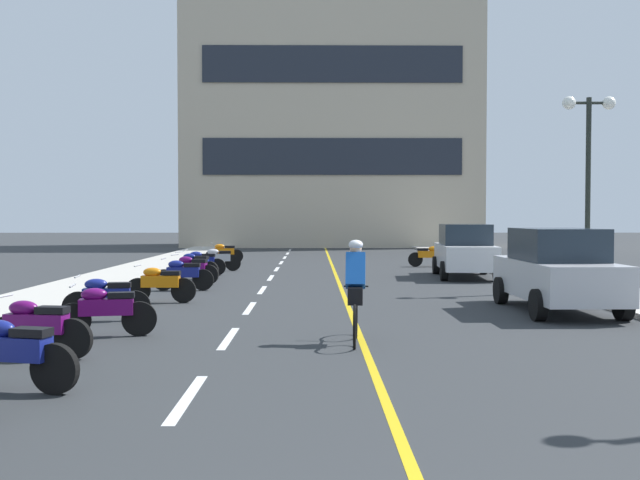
{
  "coord_description": "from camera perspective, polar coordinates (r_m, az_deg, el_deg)",
  "views": [
    {
      "loc": [
        -0.56,
        -2.07,
        2.07
      ],
      "look_at": [
        -0.33,
        21.58,
        1.3
      ],
      "focal_mm": 39.94,
      "sensor_mm": 36.0,
      "label": 1
    }
  ],
  "objects": [
    {
      "name": "motorcycle_8",
      "position": [
        22.29,
        -10.25,
        -2.28
      ],
      "size": [
        1.69,
        0.62,
        0.92
      ],
      "color": "black",
      "rests_on": "ground"
    },
    {
      "name": "curb_left",
      "position": [
        26.98,
        -14.82,
        -2.47
      ],
      "size": [
        2.4,
        72.0,
        0.12
      ],
      "primitive_type": "cube",
      "color": "#B7B2A8",
      "rests_on": "ground"
    },
    {
      "name": "motorcycle_4",
      "position": [
        12.84,
        -16.8,
        -5.37
      ],
      "size": [
        1.69,
        0.61,
        0.92
      ],
      "color": "black",
      "rests_on": "ground"
    },
    {
      "name": "motorcycle_11",
      "position": [
        27.4,
        -8.17,
        -1.5
      ],
      "size": [
        1.69,
        0.6,
        0.92
      ],
      "color": "black",
      "rests_on": "ground"
    },
    {
      "name": "motorcycle_3",
      "position": [
        11.23,
        -21.82,
        -6.45
      ],
      "size": [
        1.7,
        0.6,
        0.92
      ],
      "color": "black",
      "rests_on": "ground"
    },
    {
      "name": "motorcycle_5",
      "position": [
        14.74,
        -16.78,
        -4.44
      ],
      "size": [
        1.7,
        0.6,
        0.92
      ],
      "color": "black",
      "rests_on": "ground"
    },
    {
      "name": "street_lamp_mid",
      "position": [
        21.07,
        20.71,
        6.88
      ],
      "size": [
        1.46,
        0.36,
        5.26
      ],
      "color": "black",
      "rests_on": "curb_right"
    },
    {
      "name": "curb_right",
      "position": [
        27.28,
        15.98,
        -2.43
      ],
      "size": [
        2.4,
        72.0,
        0.12
      ],
      "primitive_type": "cube",
      "color": "#B7B2A8",
      "rests_on": "ground"
    },
    {
      "name": "motorcycle_7",
      "position": [
        20.34,
        -10.94,
        -2.67
      ],
      "size": [
        1.7,
        0.6,
        0.92
      ],
      "color": "black",
      "rests_on": "ground"
    },
    {
      "name": "lane_dash_3",
      "position": [
        16.27,
        -5.66,
        -5.44
      ],
      "size": [
        0.14,
        2.2,
        0.01
      ],
      "primitive_type": "cube",
      "color": "silver",
      "rests_on": "ground"
    },
    {
      "name": "lane_dash_11",
      "position": [
        48.14,
        -2.28,
        -0.6
      ],
      "size": [
        0.14,
        2.2,
        0.01
      ],
      "primitive_type": "cube",
      "color": "silver",
      "rests_on": "ground"
    },
    {
      "name": "lane_dash_4",
      "position": [
        20.23,
        -4.65,
        -4.01
      ],
      "size": [
        0.14,
        2.2,
        0.01
      ],
      "primitive_type": "cube",
      "color": "silver",
      "rests_on": "ground"
    },
    {
      "name": "lane_dash_8",
      "position": [
        36.16,
        -2.84,
        -1.41
      ],
      "size": [
        0.14,
        2.2,
        0.01
      ],
      "primitive_type": "cube",
      "color": "silver",
      "rests_on": "ground"
    },
    {
      "name": "parked_car_near",
      "position": [
        16.37,
        18.44,
        -2.28
      ],
      "size": [
        1.93,
        4.2,
        1.82
      ],
      "color": "black",
      "rests_on": "ground"
    },
    {
      "name": "lane_dash_9",
      "position": [
        40.15,
        -2.62,
        -1.09
      ],
      "size": [
        0.14,
        2.2,
        0.01
      ],
      "primitive_type": "cube",
      "color": "silver",
      "rests_on": "ground"
    },
    {
      "name": "centre_line_yellow",
      "position": [
        26.17,
        1.22,
        -2.67
      ],
      "size": [
        0.12,
        66.0,
        0.01
      ],
      "primitive_type": "cube",
      "color": "gold",
      "rests_on": "ground"
    },
    {
      "name": "lane_dash_7",
      "position": [
        32.17,
        -3.13,
        -1.82
      ],
      "size": [
        0.14,
        2.2,
        0.01
      ],
      "primitive_type": "cube",
      "color": "silver",
      "rests_on": "ground"
    },
    {
      "name": "lane_dash_10",
      "position": [
        44.15,
        -2.43,
        -0.82
      ],
      "size": [
        0.14,
        2.2,
        0.01
      ],
      "primitive_type": "cube",
      "color": "silver",
      "rests_on": "ground"
    },
    {
      "name": "motorcycle_12",
      "position": [
        29.86,
        8.72,
        -1.22
      ],
      "size": [
        1.7,
        0.6,
        0.92
      ],
      "color": "black",
      "rests_on": "ground"
    },
    {
      "name": "motorcycle_9",
      "position": [
        24.05,
        -10.02,
        -1.97
      ],
      "size": [
        1.66,
        0.74,
        0.92
      ],
      "color": "black",
      "rests_on": "ground"
    },
    {
      "name": "parked_car_mid",
      "position": [
        24.8,
        11.53,
        -0.84
      ],
      "size": [
        2.19,
        4.32,
        1.82
      ],
      "color": "black",
      "rests_on": "ground"
    },
    {
      "name": "cyclist_rider",
      "position": [
        11.72,
        2.86,
        -3.93
      ],
      "size": [
        0.42,
        1.77,
        1.71
      ],
      "color": "black",
      "rests_on": "ground"
    },
    {
      "name": "lane_dash_6",
      "position": [
        28.19,
        -3.49,
        -2.34
      ],
      "size": [
        0.14,
        2.2,
        0.01
      ],
      "primitive_type": "cube",
      "color": "silver",
      "rests_on": "ground"
    },
    {
      "name": "lane_dash_5",
      "position": [
        24.21,
        -3.97,
        -3.04
      ],
      "size": [
        0.14,
        2.2,
        0.01
      ],
      "primitive_type": "cube",
      "color": "silver",
      "rests_on": "ground"
    },
    {
      "name": "motorcycle_6",
      "position": [
        17.56,
        -12.69,
        -3.4
      ],
      "size": [
        1.7,
        0.6,
        0.92
      ],
      "color": "black",
      "rests_on": "ground"
    },
    {
      "name": "motorcycle_2",
      "position": [
        9.25,
        -23.44,
        -8.24
      ],
      "size": [
        1.68,
        0.67,
        0.92
      ],
      "color": "black",
      "rests_on": "ground"
    },
    {
      "name": "ground_plane",
      "position": [
        23.17,
        0.83,
        -3.26
      ],
      "size": [
        140.0,
        140.0,
        0.0
      ],
      "primitive_type": "plane",
      "color": "#2D3033"
    },
    {
      "name": "office_building",
      "position": [
        51.78,
        0.88,
        10.78
      ],
      "size": [
        20.38,
        8.24,
        20.19
      ],
      "color": "#BCAD93",
      "rests_on": "ground"
    },
    {
      "name": "motorcycle_13",
      "position": [
        32.3,
        -7.71,
        -0.99
      ],
      "size": [
        1.7,
        0.6,
        0.92
      ],
      "color": "black",
      "rests_on": "ground"
    },
    {
      "name": "motorcycle_10",
      "position": [
        25.43,
        -9.49,
        -1.76
      ],
      "size": [
        1.7,
        0.6,
        0.92
      ],
      "color": "black",
      "rests_on": "ground"
    },
    {
      "name": "lane_dash_2",
      "position": [
        12.33,
        -7.32,
        -7.8
      ],
      "size": [
        0.14,
        2.2,
        0.01
      ],
      "primitive_type": "cube",
      "color": "silver",
      "rests_on": "ground"
    },
    {
      "name": "lane_dash_1",
      "position": [
        8.46,
        -10.58,
        -12.32
      ],
      "size": [
        0.14,
        2.2,
        0.01
      ],
      "primitive_type": "cube",
      "color": "silver",
      "rests_on": "ground"
    }
  ]
}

